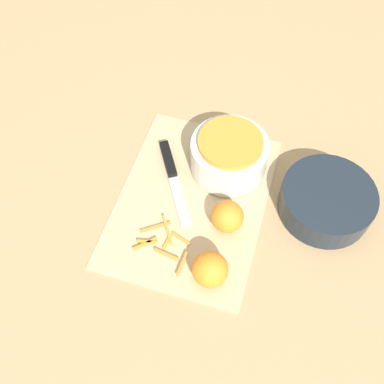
{
  "coord_description": "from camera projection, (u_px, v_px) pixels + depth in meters",
  "views": [
    {
      "loc": [
        0.48,
        0.15,
        0.83
      ],
      "look_at": [
        0.0,
        0.0,
        0.04
      ],
      "focal_mm": 42.0,
      "sensor_mm": 36.0,
      "label": 1
    }
  ],
  "objects": [
    {
      "name": "orange_right",
      "position": [
        227.0,
        217.0,
        0.9
      ],
      "size": [
        0.07,
        0.07,
        0.07
      ],
      "color": "orange",
      "rests_on": "cutting_board"
    },
    {
      "name": "bowl_dark",
      "position": [
        326.0,
        201.0,
        0.93
      ],
      "size": [
        0.19,
        0.19,
        0.06
      ],
      "color": "#1E2833",
      "rests_on": "ground_plane"
    },
    {
      "name": "ground_plane",
      "position": [
        192.0,
        201.0,
        0.97
      ],
      "size": [
        4.0,
        4.0,
        0.0
      ],
      "primitive_type": "plane",
      "color": "tan"
    },
    {
      "name": "orange_left",
      "position": [
        210.0,
        269.0,
        0.84
      ],
      "size": [
        0.07,
        0.07,
        0.07
      ],
      "color": "orange",
      "rests_on": "cutting_board"
    },
    {
      "name": "cutting_board",
      "position": [
        192.0,
        200.0,
        0.97
      ],
      "size": [
        0.43,
        0.31,
        0.01
      ],
      "color": "#CCB284",
      "rests_on": "ground_plane"
    },
    {
      "name": "peel_pile",
      "position": [
        164.0,
        242.0,
        0.91
      ],
      "size": [
        0.12,
        0.11,
        0.01
      ],
      "color": "orange",
      "rests_on": "cutting_board"
    },
    {
      "name": "bowl_speckled",
      "position": [
        229.0,
        154.0,
        0.97
      ],
      "size": [
        0.17,
        0.17,
        0.09
      ],
      "color": "silver",
      "rests_on": "cutting_board"
    },
    {
      "name": "knife",
      "position": [
        171.0,
        168.0,
        1.0
      ],
      "size": [
        0.2,
        0.13,
        0.02
      ],
      "rotation": [
        0.0,
        0.0,
        0.55
      ],
      "color": "black",
      "rests_on": "cutting_board"
    }
  ]
}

